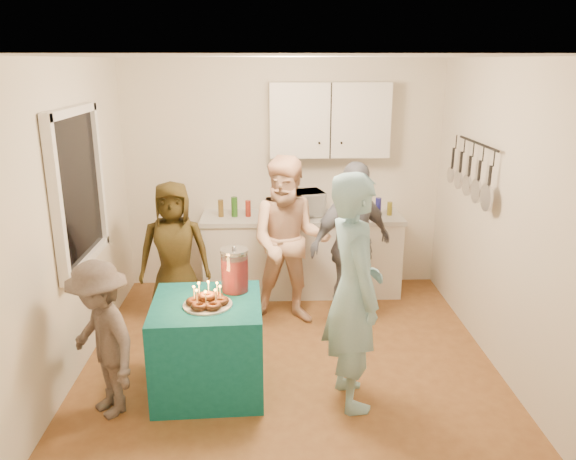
{
  "coord_description": "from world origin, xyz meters",
  "views": [
    {
      "loc": [
        -0.15,
        -4.34,
        2.57
      ],
      "look_at": [
        0.0,
        0.35,
        1.15
      ],
      "focal_mm": 35.0,
      "sensor_mm": 36.0,
      "label": 1
    }
  ],
  "objects_px": {
    "man_birthday": "(354,292)",
    "microwave": "(300,204)",
    "child_near_left": "(102,340)",
    "woman_back_left": "(175,253)",
    "woman_back_center": "(289,242)",
    "counter": "(302,256)",
    "party_table": "(208,346)",
    "punch_jar": "(235,271)",
    "woman_back_right": "(351,245)"
  },
  "relations": [
    {
      "from": "man_birthday",
      "to": "microwave",
      "type": "bearing_deg",
      "value": -1.97
    },
    {
      "from": "microwave",
      "to": "child_near_left",
      "type": "bearing_deg",
      "value": -139.09
    },
    {
      "from": "woman_back_left",
      "to": "child_near_left",
      "type": "height_order",
      "value": "woman_back_left"
    },
    {
      "from": "child_near_left",
      "to": "man_birthday",
      "type": "bearing_deg",
      "value": 51.78
    },
    {
      "from": "woman_back_center",
      "to": "child_near_left",
      "type": "distance_m",
      "value": 2.1
    },
    {
      "from": "microwave",
      "to": "man_birthday",
      "type": "height_order",
      "value": "man_birthday"
    },
    {
      "from": "microwave",
      "to": "counter",
      "type": "bearing_deg",
      "value": -14.47
    },
    {
      "from": "party_table",
      "to": "woman_back_center",
      "type": "xyz_separation_m",
      "value": [
        0.69,
        1.21,
        0.47
      ]
    },
    {
      "from": "punch_jar",
      "to": "woman_back_center",
      "type": "relative_size",
      "value": 0.2
    },
    {
      "from": "counter",
      "to": "microwave",
      "type": "xyz_separation_m",
      "value": [
        -0.02,
        0.0,
        0.62
      ]
    },
    {
      "from": "man_birthday",
      "to": "woman_back_left",
      "type": "relative_size",
      "value": 1.26
    },
    {
      "from": "child_near_left",
      "to": "woman_back_left",
      "type": "bearing_deg",
      "value": 128.42
    },
    {
      "from": "party_table",
      "to": "woman_back_right",
      "type": "bearing_deg",
      "value": 41.91
    },
    {
      "from": "man_birthday",
      "to": "woman_back_center",
      "type": "bearing_deg",
      "value": 7.72
    },
    {
      "from": "microwave",
      "to": "child_near_left",
      "type": "height_order",
      "value": "child_near_left"
    },
    {
      "from": "counter",
      "to": "party_table",
      "type": "distance_m",
      "value": 2.17
    },
    {
      "from": "counter",
      "to": "party_table",
      "type": "height_order",
      "value": "counter"
    },
    {
      "from": "woman_back_center",
      "to": "man_birthday",
      "type": "bearing_deg",
      "value": -68.07
    },
    {
      "from": "punch_jar",
      "to": "child_near_left",
      "type": "relative_size",
      "value": 0.28
    },
    {
      "from": "punch_jar",
      "to": "man_birthday",
      "type": "distance_m",
      "value": 1.0
    },
    {
      "from": "woman_back_center",
      "to": "child_near_left",
      "type": "bearing_deg",
      "value": -128.5
    },
    {
      "from": "party_table",
      "to": "punch_jar",
      "type": "xyz_separation_m",
      "value": [
        0.21,
        0.22,
        0.55
      ]
    },
    {
      "from": "woman_back_left",
      "to": "woman_back_right",
      "type": "height_order",
      "value": "woman_back_right"
    },
    {
      "from": "party_table",
      "to": "child_near_left",
      "type": "relative_size",
      "value": 0.7
    },
    {
      "from": "party_table",
      "to": "woman_back_right",
      "type": "relative_size",
      "value": 0.51
    },
    {
      "from": "party_table",
      "to": "woman_back_left",
      "type": "xyz_separation_m",
      "value": [
        -0.46,
        1.29,
        0.35
      ]
    },
    {
      "from": "party_table",
      "to": "woman_back_right",
      "type": "height_order",
      "value": "woman_back_right"
    },
    {
      "from": "woman_back_left",
      "to": "child_near_left",
      "type": "relative_size",
      "value": 1.19
    },
    {
      "from": "woman_back_right",
      "to": "child_near_left",
      "type": "height_order",
      "value": "woman_back_right"
    },
    {
      "from": "counter",
      "to": "child_near_left",
      "type": "distance_m",
      "value": 2.8
    },
    {
      "from": "woman_back_center",
      "to": "child_near_left",
      "type": "xyz_separation_m",
      "value": [
        -1.43,
        -1.52,
        -0.25
      ]
    },
    {
      "from": "woman_back_center",
      "to": "woman_back_left",
      "type": "bearing_deg",
      "value": -178.88
    },
    {
      "from": "counter",
      "to": "punch_jar",
      "type": "xyz_separation_m",
      "value": [
        -0.65,
        -1.77,
        0.5
      ]
    },
    {
      "from": "microwave",
      "to": "man_birthday",
      "type": "xyz_separation_m",
      "value": [
        0.28,
        -2.19,
        -0.13
      ]
    },
    {
      "from": "counter",
      "to": "child_near_left",
      "type": "relative_size",
      "value": 1.81
    },
    {
      "from": "party_table",
      "to": "punch_jar",
      "type": "relative_size",
      "value": 2.5
    },
    {
      "from": "party_table",
      "to": "child_near_left",
      "type": "xyz_separation_m",
      "value": [
        -0.74,
        -0.3,
        0.23
      ]
    },
    {
      "from": "microwave",
      "to": "man_birthday",
      "type": "distance_m",
      "value": 2.21
    },
    {
      "from": "man_birthday",
      "to": "woman_back_right",
      "type": "xyz_separation_m",
      "value": [
        0.18,
        1.37,
        -0.08
      ]
    },
    {
      "from": "man_birthday",
      "to": "punch_jar",
      "type": "bearing_deg",
      "value": 56.04
    },
    {
      "from": "counter",
      "to": "child_near_left",
      "type": "bearing_deg",
      "value": -124.91
    },
    {
      "from": "microwave",
      "to": "woman_back_left",
      "type": "relative_size",
      "value": 0.34
    },
    {
      "from": "counter",
      "to": "man_birthday",
      "type": "distance_m",
      "value": 2.25
    },
    {
      "from": "counter",
      "to": "woman_back_right",
      "type": "height_order",
      "value": "woman_back_right"
    },
    {
      "from": "microwave",
      "to": "woman_back_right",
      "type": "height_order",
      "value": "woman_back_right"
    },
    {
      "from": "microwave",
      "to": "party_table",
      "type": "bearing_deg",
      "value": -127.46
    },
    {
      "from": "punch_jar",
      "to": "woman_back_center",
      "type": "xyz_separation_m",
      "value": [
        0.48,
        0.99,
        -0.08
      ]
    },
    {
      "from": "woman_back_left",
      "to": "microwave",
      "type": "bearing_deg",
      "value": 23.35
    },
    {
      "from": "punch_jar",
      "to": "woman_back_right",
      "type": "bearing_deg",
      "value": 41.04
    },
    {
      "from": "microwave",
      "to": "child_near_left",
      "type": "distance_m",
      "value": 2.82
    }
  ]
}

